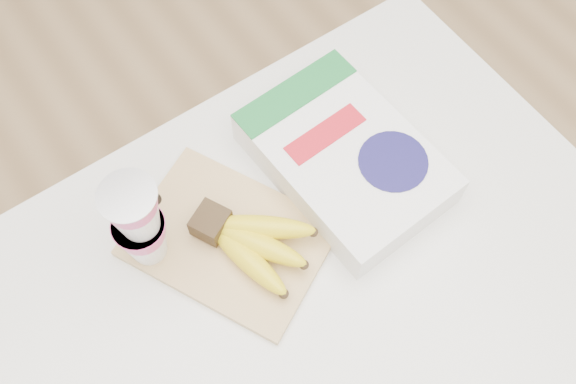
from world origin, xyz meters
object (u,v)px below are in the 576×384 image
object	(u,v)px
bananas	(251,241)
cereal_box	(345,158)
yogurt_stack	(138,223)
cutting_board	(229,240)

from	to	relation	value
bananas	cereal_box	world-z (taller)	cereal_box
bananas	yogurt_stack	size ratio (longest dim) A/B	1.05
bananas	cereal_box	bearing A→B (deg)	9.68
cutting_board	yogurt_stack	bearing A→B (deg)	128.05
bananas	cereal_box	xyz separation A→B (m)	(0.19, 0.03, -0.00)
yogurt_stack	cereal_box	world-z (taller)	yogurt_stack
cutting_board	bananas	world-z (taller)	bananas
cutting_board	cereal_box	xyz separation A→B (m)	(0.21, 0.00, 0.03)
bananas	cereal_box	size ratio (longest dim) A/B	0.59
cereal_box	yogurt_stack	bearing A→B (deg)	168.53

